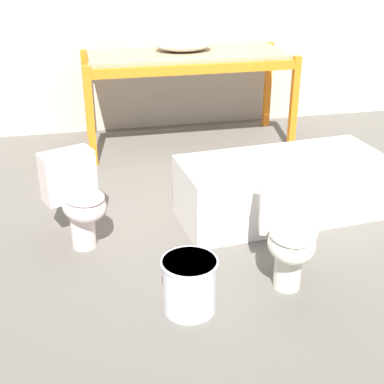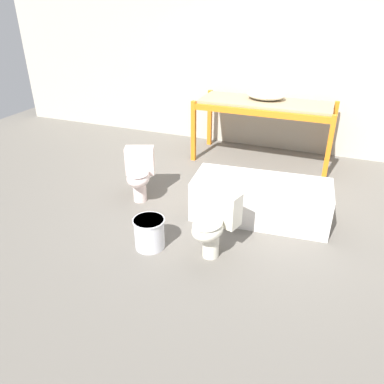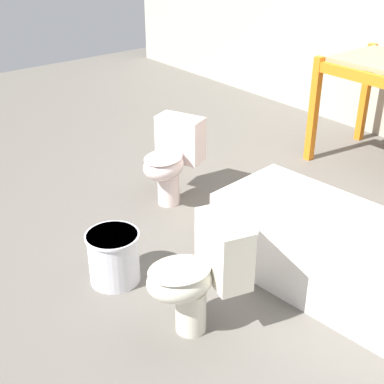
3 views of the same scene
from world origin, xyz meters
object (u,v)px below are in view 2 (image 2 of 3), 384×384
Objects in this scene: sink_basin at (266,95)px; bathtub_main at (260,197)px; bucket_white at (149,233)px; toilet_far at (139,172)px; toilet_near at (215,222)px.

sink_basin is 2.11m from bathtub_main.
sink_basin reaches higher than bucket_white.
bucket_white is at bearing -78.04° from toilet_far.
toilet_far reaches higher than bathtub_main.
sink_basin is 1.72× the size of bucket_white.
toilet_far is at bearing 123.60° from bucket_white.
toilet_near is at bearing 12.15° from bucket_white.
bathtub_main is (0.40, -1.92, -0.78)m from sink_basin.
bucket_white is (0.63, -0.94, -0.21)m from toilet_far.
toilet_near is (0.11, -2.81, -0.68)m from sink_basin.
sink_basin is 0.87× the size of toilet_far.
bucket_white is at bearing -138.28° from bathtub_main.
toilet_near is at bearing -52.83° from toilet_far.
toilet_far is 1.15m from bucket_white.
sink_basin is at bearing 37.64° from toilet_far.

